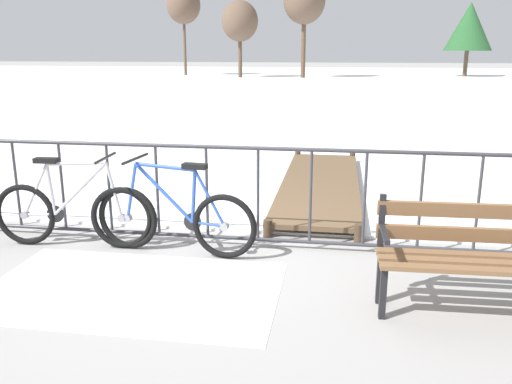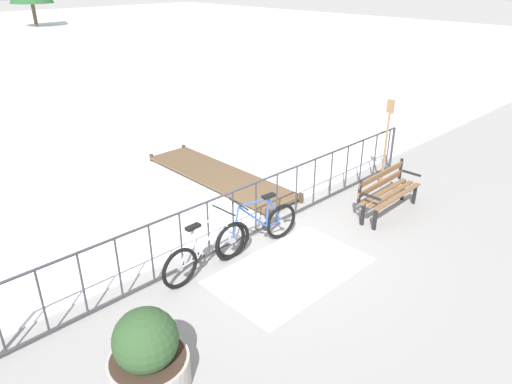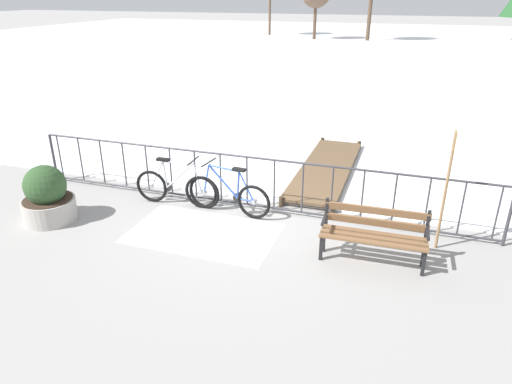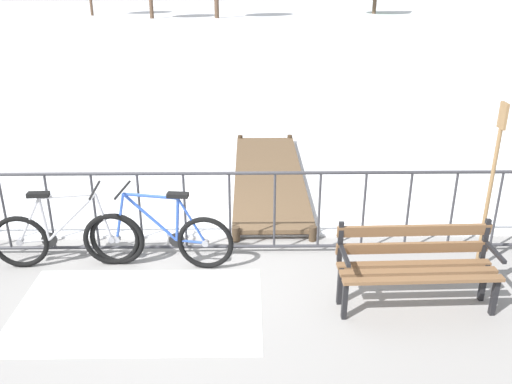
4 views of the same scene
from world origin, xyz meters
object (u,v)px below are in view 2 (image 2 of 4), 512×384
Objects in this scene: park_bench at (387,189)px; planter_with_shrub at (148,355)px; bicycle_second at (258,228)px; bicycle_near_railing at (206,252)px; oar_upright at (386,139)px.

planter_with_shrub reaches higher than park_bench.
bicycle_second is 2.85m from park_bench.
bicycle_second is at bearing -1.21° from bicycle_near_railing.
oar_upright is (0.97, 0.71, 0.63)m from park_bench.
oar_upright reaches higher than planter_with_shrub.
planter_with_shrub is at bearing -169.85° from oar_upright.
bicycle_second reaches higher than park_bench.
bicycle_second is (1.12, -0.02, 0.00)m from bicycle_near_railing.
park_bench is 1.35m from oar_upright.
bicycle_near_railing is at bearing 178.41° from oar_upright.
bicycle_second is 3.28m from planter_with_shrub.
bicycle_near_railing is at bearing 178.79° from bicycle_second.
oar_upright is (6.70, 1.20, 0.68)m from planter_with_shrub.
bicycle_near_railing is at bearing 167.68° from park_bench.
bicycle_near_railing is 1.00× the size of bicycle_second.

